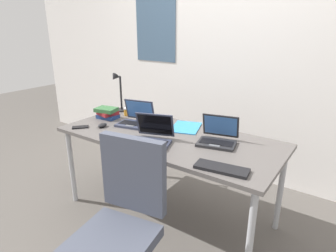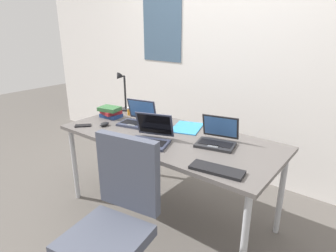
{
  "view_description": "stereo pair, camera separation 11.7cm",
  "coord_description": "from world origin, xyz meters",
  "px_view_note": "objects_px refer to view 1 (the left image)",
  "views": [
    {
      "loc": [
        1.24,
        -1.79,
        1.58
      ],
      "look_at": [
        0.0,
        0.0,
        0.82
      ],
      "focal_mm": 30.97,
      "sensor_mm": 36.0,
      "label": 1
    },
    {
      "loc": [
        1.34,
        -1.72,
        1.58
      ],
      "look_at": [
        0.0,
        0.0,
        0.82
      ],
      "focal_mm": 30.97,
      "sensor_mm": 36.0,
      "label": 2
    }
  ],
  "objects_px": {
    "laptop_back_right": "(218,138)",
    "office_chair": "(120,236)",
    "laptop_mid_desk": "(151,138)",
    "coffee_mug": "(156,127)",
    "computer_mouse": "(102,125)",
    "pill_bottle": "(126,112)",
    "external_keyboard": "(222,168)",
    "book_stack": "(107,113)",
    "paper_folder_near_lamp": "(186,127)",
    "desk_lamp": "(119,93)",
    "cell_phone": "(80,127)",
    "laptop_far_corner": "(136,120)"
  },
  "relations": [
    {
      "from": "laptop_mid_desk",
      "to": "coffee_mug",
      "type": "bearing_deg",
      "value": 118.27
    },
    {
      "from": "computer_mouse",
      "to": "office_chair",
      "type": "bearing_deg",
      "value": -40.61
    },
    {
      "from": "office_chair",
      "to": "external_keyboard",
      "type": "bearing_deg",
      "value": 51.93
    },
    {
      "from": "laptop_far_corner",
      "to": "book_stack",
      "type": "height_order",
      "value": "laptop_far_corner"
    },
    {
      "from": "cell_phone",
      "to": "pill_bottle",
      "type": "height_order",
      "value": "pill_bottle"
    },
    {
      "from": "computer_mouse",
      "to": "coffee_mug",
      "type": "distance_m",
      "value": 0.49
    },
    {
      "from": "pill_bottle",
      "to": "laptop_far_corner",
      "type": "bearing_deg",
      "value": -29.97
    },
    {
      "from": "pill_bottle",
      "to": "book_stack",
      "type": "distance_m",
      "value": 0.18
    },
    {
      "from": "desk_lamp",
      "to": "office_chair",
      "type": "height_order",
      "value": "desk_lamp"
    },
    {
      "from": "book_stack",
      "to": "coffee_mug",
      "type": "xyz_separation_m",
      "value": [
        0.61,
        -0.04,
        -0.01
      ]
    },
    {
      "from": "computer_mouse",
      "to": "coffee_mug",
      "type": "relative_size",
      "value": 0.85
    },
    {
      "from": "laptop_far_corner",
      "to": "cell_phone",
      "type": "relative_size",
      "value": 2.42
    },
    {
      "from": "cell_phone",
      "to": "laptop_back_right",
      "type": "bearing_deg",
      "value": 59.83
    },
    {
      "from": "paper_folder_near_lamp",
      "to": "external_keyboard",
      "type": "bearing_deg",
      "value": -42.4
    },
    {
      "from": "laptop_back_right",
      "to": "desk_lamp",
      "type": "bearing_deg",
      "value": 170.76
    },
    {
      "from": "desk_lamp",
      "to": "laptop_mid_desk",
      "type": "bearing_deg",
      "value": -31.19
    },
    {
      "from": "computer_mouse",
      "to": "book_stack",
      "type": "xyz_separation_m",
      "value": [
        -0.15,
        0.21,
        0.04
      ]
    },
    {
      "from": "external_keyboard",
      "to": "paper_folder_near_lamp",
      "type": "distance_m",
      "value": 0.79
    },
    {
      "from": "desk_lamp",
      "to": "book_stack",
      "type": "bearing_deg",
      "value": -73.99
    },
    {
      "from": "desk_lamp",
      "to": "laptop_far_corner",
      "type": "distance_m",
      "value": 0.49
    },
    {
      "from": "paper_folder_near_lamp",
      "to": "coffee_mug",
      "type": "xyz_separation_m",
      "value": [
        -0.14,
        -0.24,
        0.04
      ]
    },
    {
      "from": "desk_lamp",
      "to": "pill_bottle",
      "type": "bearing_deg",
      "value": -25.31
    },
    {
      "from": "laptop_far_corner",
      "to": "office_chair",
      "type": "relative_size",
      "value": 0.34
    },
    {
      "from": "desk_lamp",
      "to": "office_chair",
      "type": "relative_size",
      "value": 0.41
    },
    {
      "from": "desk_lamp",
      "to": "coffee_mug",
      "type": "distance_m",
      "value": 0.75
    },
    {
      "from": "cell_phone",
      "to": "paper_folder_near_lamp",
      "type": "xyz_separation_m",
      "value": [
        0.75,
        0.52,
        -0.0
      ]
    },
    {
      "from": "laptop_far_corner",
      "to": "pill_bottle",
      "type": "distance_m",
      "value": 0.29
    },
    {
      "from": "computer_mouse",
      "to": "cell_phone",
      "type": "xyz_separation_m",
      "value": [
        -0.15,
        -0.12,
        -0.01
      ]
    },
    {
      "from": "desk_lamp",
      "to": "laptop_mid_desk",
      "type": "xyz_separation_m",
      "value": [
        0.79,
        -0.48,
        -0.15
      ]
    },
    {
      "from": "cell_phone",
      "to": "office_chair",
      "type": "relative_size",
      "value": 0.14
    },
    {
      "from": "coffee_mug",
      "to": "desk_lamp",
      "type": "bearing_deg",
      "value": 158.11
    },
    {
      "from": "coffee_mug",
      "to": "office_chair",
      "type": "distance_m",
      "value": 0.95
    },
    {
      "from": "computer_mouse",
      "to": "pill_bottle",
      "type": "xyz_separation_m",
      "value": [
        -0.06,
        0.37,
        0.02
      ]
    },
    {
      "from": "laptop_back_right",
      "to": "office_chair",
      "type": "distance_m",
      "value": 0.98
    },
    {
      "from": "laptop_back_right",
      "to": "pill_bottle",
      "type": "relative_size",
      "value": 4.13
    },
    {
      "from": "paper_folder_near_lamp",
      "to": "laptop_back_right",
      "type": "bearing_deg",
      "value": -22.76
    },
    {
      "from": "book_stack",
      "to": "office_chair",
      "type": "bearing_deg",
      "value": -41.71
    },
    {
      "from": "laptop_back_right",
      "to": "pill_bottle",
      "type": "height_order",
      "value": "laptop_back_right"
    },
    {
      "from": "laptop_far_corner",
      "to": "paper_folder_near_lamp",
      "type": "distance_m",
      "value": 0.45
    },
    {
      "from": "laptop_back_right",
      "to": "pill_bottle",
      "type": "distance_m",
      "value": 1.05
    },
    {
      "from": "laptop_back_right",
      "to": "laptop_mid_desk",
      "type": "relative_size",
      "value": 0.89
    },
    {
      "from": "office_chair",
      "to": "desk_lamp",
      "type": "bearing_deg",
      "value": 133.27
    },
    {
      "from": "cell_phone",
      "to": "paper_folder_near_lamp",
      "type": "bearing_deg",
      "value": 76.72
    },
    {
      "from": "laptop_mid_desk",
      "to": "coffee_mug",
      "type": "distance_m",
      "value": 0.23
    },
    {
      "from": "laptop_mid_desk",
      "to": "computer_mouse",
      "type": "distance_m",
      "value": 0.57
    },
    {
      "from": "laptop_back_right",
      "to": "paper_folder_near_lamp",
      "type": "distance_m",
      "value": 0.41
    },
    {
      "from": "laptop_mid_desk",
      "to": "office_chair",
      "type": "bearing_deg",
      "value": -69.53
    },
    {
      "from": "computer_mouse",
      "to": "coffee_mug",
      "type": "xyz_separation_m",
      "value": [
        0.46,
        0.17,
        0.03
      ]
    },
    {
      "from": "coffee_mug",
      "to": "laptop_back_right",
      "type": "bearing_deg",
      "value": 8.5
    },
    {
      "from": "external_keyboard",
      "to": "book_stack",
      "type": "distance_m",
      "value": 1.38
    }
  ]
}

